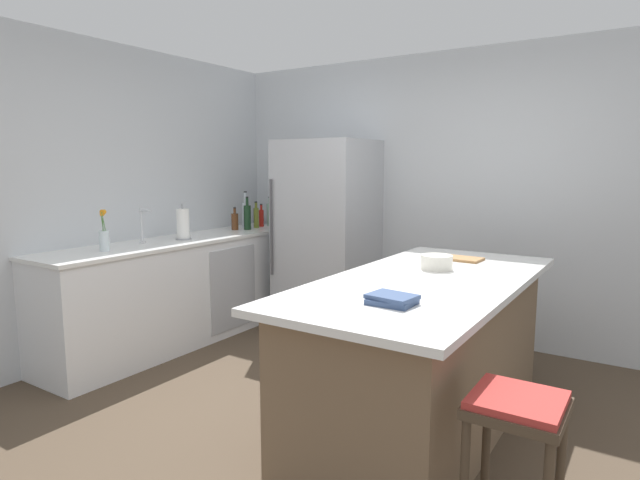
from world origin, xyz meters
TOP-DOWN VIEW (x-y plane):
  - ground_plane at (0.00, 0.00)m, footprint 7.20×7.20m
  - wall_rear at (0.00, 2.25)m, footprint 6.00×0.10m
  - wall_left at (-2.45, 0.00)m, footprint 0.10×6.00m
  - counter_run_left at (-2.09, 0.78)m, footprint 0.64×2.68m
  - kitchen_island at (0.38, 0.41)m, footprint 1.02×2.23m
  - refrigerator at (-1.22, 1.83)m, footprint 0.84×0.77m
  - bar_stool at (1.09, -0.41)m, footprint 0.36×0.36m
  - sink_faucet at (-2.14, 0.40)m, footprint 0.15×0.05m
  - flower_vase at (-2.05, -0.03)m, footprint 0.07×0.07m
  - paper_towel_roll at (-2.04, 0.75)m, footprint 0.14×0.14m
  - gin_bottle at (-2.06, 2.01)m, footprint 0.07×0.07m
  - hot_sauce_bottle at (-2.10, 1.91)m, footprint 0.05×0.05m
  - olive_oil_bottle at (-2.09, 1.80)m, footprint 0.06×0.06m
  - soda_bottle at (-2.16, 1.72)m, footprint 0.07×0.07m
  - wine_bottle at (-2.05, 1.62)m, footprint 0.07×0.07m
  - syrup_bottle at (-2.14, 1.53)m, footprint 0.07×0.07m
  - cookbook_stack at (0.46, -0.22)m, footprint 0.24×0.19m
  - mixing_bowl at (0.33, 0.70)m, footprint 0.20×0.20m
  - cutting_board at (0.35, 1.12)m, footprint 0.29×0.20m

SIDE VIEW (x-z plane):
  - ground_plane at x=0.00m, z-range 0.00..0.00m
  - counter_run_left at x=-2.09m, z-range 0.00..0.94m
  - kitchen_island at x=0.38m, z-range 0.01..0.94m
  - bar_stool at x=1.09m, z-range 0.22..0.91m
  - refrigerator at x=-1.22m, z-range 0.00..1.83m
  - cutting_board at x=0.35m, z-range 0.93..0.95m
  - cookbook_stack at x=0.46m, z-range 0.93..0.98m
  - mixing_bowl at x=0.33m, z-range 0.93..1.02m
  - syrup_bottle at x=-2.14m, z-range 0.91..1.14m
  - hot_sauce_bottle at x=-2.10m, z-range 0.91..1.16m
  - flower_vase at x=-2.05m, z-range 0.89..1.21m
  - olive_oil_bottle at x=-2.09m, z-range 0.91..1.19m
  - gin_bottle at x=-2.06m, z-range 0.91..1.22m
  - wine_bottle at x=-2.05m, z-range 0.90..1.24m
  - paper_towel_roll at x=-2.04m, z-range 0.91..1.23m
  - soda_bottle at x=-2.16m, z-range 0.89..1.28m
  - sink_faucet at x=-2.14m, z-range 0.94..1.24m
  - wall_rear at x=0.00m, z-range 0.00..2.60m
  - wall_left at x=-2.45m, z-range 0.00..2.60m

